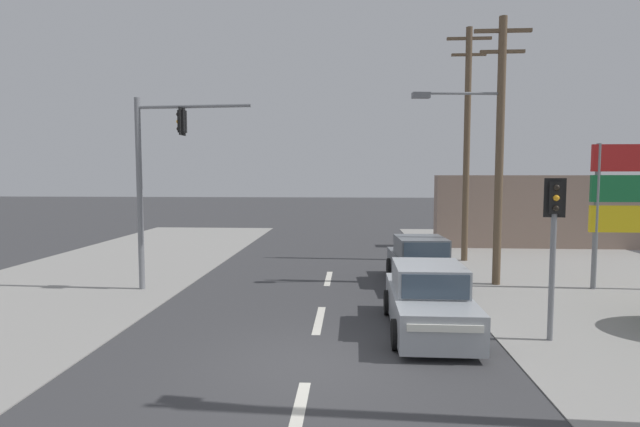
{
  "coord_description": "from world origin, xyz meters",
  "views": [
    {
      "loc": [
        0.79,
        -9.22,
        3.64
      ],
      "look_at": [
        -0.04,
        4.0,
        2.6
      ],
      "focal_mm": 28.0,
      "sensor_mm": 36.0,
      "label": 1
    }
  ],
  "objects_px": {
    "pedestal_signal_right_kerb": "(554,231)",
    "shopping_plaza_sign": "(625,196)",
    "utility_pole_background_right": "(467,140)",
    "traffic_signal_mast": "(155,168)",
    "sedan_crossing_left": "(429,301)",
    "utility_pole_midground_right": "(495,142)",
    "sedan_oncoming_near": "(421,263)"
  },
  "relations": [
    {
      "from": "pedestal_signal_right_kerb",
      "to": "shopping_plaza_sign",
      "type": "height_order",
      "value": "shopping_plaza_sign"
    },
    {
      "from": "utility_pole_background_right",
      "to": "traffic_signal_mast",
      "type": "relative_size",
      "value": 1.6
    },
    {
      "from": "pedestal_signal_right_kerb",
      "to": "sedan_crossing_left",
      "type": "bearing_deg",
      "value": 167.15
    },
    {
      "from": "utility_pole_midground_right",
      "to": "shopping_plaza_sign",
      "type": "relative_size",
      "value": 1.88
    },
    {
      "from": "shopping_plaza_sign",
      "to": "sedan_crossing_left",
      "type": "bearing_deg",
      "value": -145.77
    },
    {
      "from": "traffic_signal_mast",
      "to": "shopping_plaza_sign",
      "type": "relative_size",
      "value": 1.3
    },
    {
      "from": "sedan_oncoming_near",
      "to": "sedan_crossing_left",
      "type": "distance_m",
      "value": 5.06
    },
    {
      "from": "utility_pole_midground_right",
      "to": "traffic_signal_mast",
      "type": "bearing_deg",
      "value": -172.5
    },
    {
      "from": "shopping_plaza_sign",
      "to": "sedan_oncoming_near",
      "type": "bearing_deg",
      "value": 175.66
    },
    {
      "from": "utility_pole_background_right",
      "to": "traffic_signal_mast",
      "type": "height_order",
      "value": "utility_pole_background_right"
    },
    {
      "from": "shopping_plaza_sign",
      "to": "sedan_oncoming_near",
      "type": "xyz_separation_m",
      "value": [
        -6.21,
        0.47,
        -2.28
      ]
    },
    {
      "from": "traffic_signal_mast",
      "to": "shopping_plaza_sign",
      "type": "bearing_deg",
      "value": 3.73
    },
    {
      "from": "utility_pole_midground_right",
      "to": "utility_pole_background_right",
      "type": "height_order",
      "value": "utility_pole_background_right"
    },
    {
      "from": "utility_pole_midground_right",
      "to": "shopping_plaza_sign",
      "type": "bearing_deg",
      "value": -6.74
    },
    {
      "from": "pedestal_signal_right_kerb",
      "to": "shopping_plaza_sign",
      "type": "bearing_deg",
      "value": 50.99
    },
    {
      "from": "utility_pole_midground_right",
      "to": "utility_pole_background_right",
      "type": "relative_size",
      "value": 0.9
    },
    {
      "from": "traffic_signal_mast",
      "to": "shopping_plaza_sign",
      "type": "height_order",
      "value": "traffic_signal_mast"
    },
    {
      "from": "utility_pole_midground_right",
      "to": "shopping_plaza_sign",
      "type": "height_order",
      "value": "utility_pole_midground_right"
    },
    {
      "from": "pedestal_signal_right_kerb",
      "to": "sedan_crossing_left",
      "type": "distance_m",
      "value": 3.12
    },
    {
      "from": "utility_pole_midground_right",
      "to": "pedestal_signal_right_kerb",
      "type": "bearing_deg",
      "value": -92.93
    },
    {
      "from": "utility_pole_midground_right",
      "to": "utility_pole_background_right",
      "type": "bearing_deg",
      "value": 88.38
    },
    {
      "from": "sedan_oncoming_near",
      "to": "sedan_crossing_left",
      "type": "height_order",
      "value": "same"
    },
    {
      "from": "pedestal_signal_right_kerb",
      "to": "shopping_plaza_sign",
      "type": "distance_m",
      "value": 6.65
    },
    {
      "from": "utility_pole_background_right",
      "to": "sedan_crossing_left",
      "type": "xyz_separation_m",
      "value": [
        -2.96,
        -9.63,
        -4.35
      ]
    },
    {
      "from": "utility_pole_midground_right",
      "to": "sedan_crossing_left",
      "type": "height_order",
      "value": "utility_pole_midground_right"
    },
    {
      "from": "sedan_oncoming_near",
      "to": "traffic_signal_mast",
      "type": "bearing_deg",
      "value": -170.38
    },
    {
      "from": "utility_pole_midground_right",
      "to": "traffic_signal_mast",
      "type": "relative_size",
      "value": 1.44
    },
    {
      "from": "utility_pole_midground_right",
      "to": "sedan_oncoming_near",
      "type": "bearing_deg",
      "value": 179.71
    },
    {
      "from": "traffic_signal_mast",
      "to": "shopping_plaza_sign",
      "type": "xyz_separation_m",
      "value": [
        14.58,
        0.95,
        -0.85
      ]
    },
    {
      "from": "utility_pole_midground_right",
      "to": "pedestal_signal_right_kerb",
      "type": "distance_m",
      "value": 6.05
    },
    {
      "from": "sedan_oncoming_near",
      "to": "shopping_plaza_sign",
      "type": "bearing_deg",
      "value": -4.34
    },
    {
      "from": "traffic_signal_mast",
      "to": "sedan_oncoming_near",
      "type": "bearing_deg",
      "value": 9.62
    }
  ]
}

